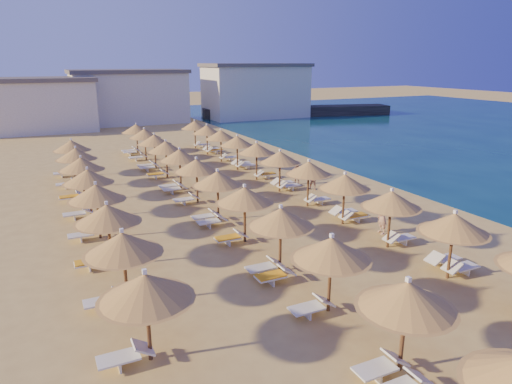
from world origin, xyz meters
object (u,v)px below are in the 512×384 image
beachgoer_a (383,217)px  beachgoer_c (297,174)px  beachgoer_b (313,179)px  jetty (298,111)px  parasol_row_east (293,163)px  parasol_row_west (206,172)px

beachgoer_a → beachgoer_c: 10.10m
beachgoer_b → jetty: bearing=110.0°
parasol_row_east → beachgoer_a: (0.95, -7.26, -1.40)m
parasol_row_west → jetty: bearing=53.1°
parasol_row_east → beachgoer_b: bearing=26.8°
beachgoer_a → beachgoer_b: bearing=179.3°
parasol_row_west → beachgoer_c: bearing=20.0°
parasol_row_east → beachgoer_c: 3.71m
jetty → beachgoer_a: size_ratio=16.92×
jetty → beachgoer_b: bearing=-105.9°
parasol_row_west → beachgoer_c: size_ratio=26.32×
parasol_row_west → beachgoer_a: size_ratio=23.36×
parasol_row_east → beachgoer_c: parasol_row_east is taller
jetty → parasol_row_west: size_ratio=0.72×
parasol_row_east → beachgoer_c: (1.94, 2.79, -1.50)m
beachgoer_a → beachgoer_b: (1.31, 8.40, -0.12)m
jetty → parasol_row_west: bearing=-113.4°
beachgoer_c → beachgoer_a: bearing=-70.9°
parasol_row_west → beachgoer_a: 9.96m
jetty → beachgoer_c: 42.29m
beachgoer_a → beachgoer_c: size_ratio=1.13×
jetty → beachgoer_a: beachgoer_a is taller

